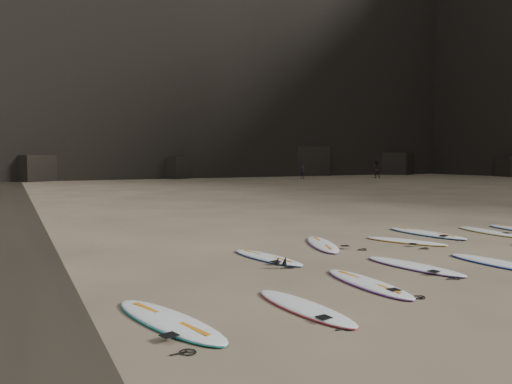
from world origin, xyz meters
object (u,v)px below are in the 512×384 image
person_a (303,170)px  person_b (377,170)px  surfboard_3 (499,263)px  surfboard_9 (487,231)px  surfboard_8 (426,233)px  surfboard_2 (414,266)px  surfboard_0 (304,307)px  surfboard_7 (406,241)px  surfboard_11 (169,320)px  surfboard_6 (322,244)px  surfboard_5 (267,257)px  surfboard_1 (368,283)px

person_a → person_b: bearing=55.4°
surfboard_3 → surfboard_9: 4.91m
surfboard_8 → surfboard_9: size_ratio=1.21×
person_b → surfboard_2: bearing=90.8°
surfboard_0 → person_b: size_ratio=1.20×
surfboard_8 → surfboard_0: bearing=-153.4°
surfboard_7 → surfboard_8: surfboard_8 is taller
surfboard_11 → surfboard_6: bearing=22.0°
surfboard_7 → surfboard_9: same height
person_a → person_b: 8.45m
surfboard_0 → person_b: (32.30, 36.98, 0.89)m
surfboard_2 → surfboard_3: (1.83, -0.59, 0.00)m
person_a → surfboard_0: bearing=-51.1°
surfboard_3 → surfboard_0: bearing=-175.1°
surfboard_5 → surfboard_7: surfboard_5 is taller
surfboard_9 → person_b: (23.25, 32.92, 0.89)m
surfboard_6 → surfboard_11: (-5.31, -4.12, 0.00)m
surfboard_9 → person_a: size_ratio=1.26×
surfboard_3 → surfboard_6: surfboard_6 is taller
surfboard_8 → surfboard_11: surfboard_8 is taller
surfboard_0 → surfboard_5: surfboard_5 is taller
person_a → surfboard_6: bearing=-50.4°
surfboard_7 → surfboard_8: size_ratio=0.83×
surfboard_7 → person_a: (18.55, 35.34, 0.84)m
surfboard_5 → surfboard_9: bearing=-7.8°
surfboard_6 → surfboard_11: 6.72m
surfboard_8 → surfboard_9: surfboard_8 is taller
person_b → surfboard_5: bearing=86.9°
surfboard_5 → surfboard_7: 4.37m
surfboard_3 → surfboard_6: (-2.07, 3.61, 0.00)m
surfboard_7 → person_b: size_ratio=1.20×
surfboard_5 → surfboard_0: bearing=-120.6°
surfboard_1 → surfboard_5: (-0.55, 2.85, -0.00)m
surfboard_1 → surfboard_3: surfboard_3 is taller
surfboard_9 → person_b: person_b is taller
surfboard_5 → person_b: 45.64m
surfboard_1 → person_a: person_a is taller
surfboard_1 → surfboard_2: 1.90m
surfboard_0 → surfboard_3: 5.43m
surfboard_8 → surfboard_9: 2.02m
surfboard_7 → surfboard_5: bearing=157.1°
surfboard_0 → surfboard_6: size_ratio=0.91×
person_a → person_b: size_ratio=0.95×
surfboard_3 → surfboard_5: (-4.14, 2.75, -0.00)m
surfboard_6 → person_a: 40.54m
surfboard_11 → person_a: (26.15, 38.88, 0.84)m
surfboard_0 → surfboard_7: (5.59, 3.84, -0.00)m
surfboard_5 → person_a: 42.37m
surfboard_5 → person_b: (31.07, 33.42, 0.89)m
surfboard_2 → person_a: size_ratio=1.34×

